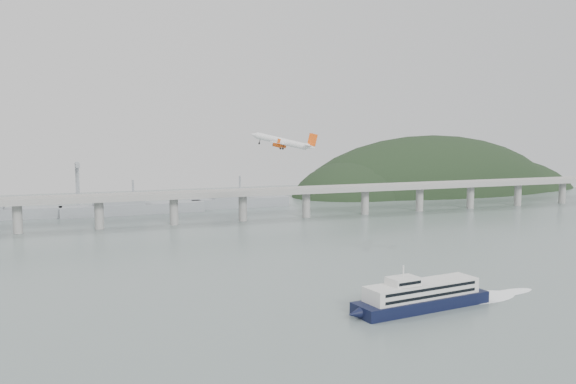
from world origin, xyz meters
name	(u,v)px	position (x,y,z in m)	size (l,w,h in m)	color
ground	(336,292)	(0.00, 0.00, 0.00)	(900.00, 900.00, 0.00)	slate
bridge	(214,198)	(-1.15, 200.00, 17.65)	(800.00, 22.00, 23.90)	gray
headland	(442,208)	(285.18, 331.75, -19.34)	(365.00, 155.00, 156.00)	black
ferry	(422,296)	(20.22, -32.19, 4.69)	(91.62, 24.17, 17.30)	black
airliner	(283,142)	(17.19, 108.08, 59.29)	(35.18, 33.24, 11.67)	white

